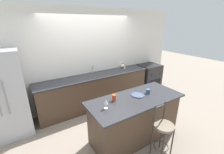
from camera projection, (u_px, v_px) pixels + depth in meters
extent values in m
plane|color=gray|center=(103.00, 110.00, 4.19)|extent=(18.00, 18.00, 0.00)
cube|color=silver|center=(90.00, 58.00, 4.26)|extent=(6.00, 0.07, 2.70)
cube|color=#4C3828|center=(96.00, 91.00, 4.32)|extent=(3.19, 0.61, 0.90)
cube|color=#2D2D33|center=(96.00, 75.00, 4.16)|extent=(3.23, 0.65, 0.03)
cube|color=black|center=(96.00, 75.00, 4.16)|extent=(0.56, 0.34, 0.01)
cylinder|color=#ADAFB5|center=(92.00, 69.00, 4.28)|extent=(0.02, 0.02, 0.22)
cylinder|color=#ADAFB5|center=(93.00, 66.00, 4.20)|extent=(0.02, 0.12, 0.02)
cube|color=#4C3828|center=(135.00, 119.00, 3.08)|extent=(1.80, 0.71, 0.88)
cube|color=#2D2D33|center=(136.00, 99.00, 2.92)|extent=(1.92, 0.83, 0.03)
cube|color=#BCBCC1|center=(4.00, 95.00, 3.04)|extent=(0.82, 0.72, 1.84)
cylinder|color=#939399|center=(6.00, 98.00, 2.74)|extent=(0.02, 0.02, 0.70)
cube|color=#28282B|center=(148.00, 78.00, 5.32)|extent=(0.73, 0.65, 0.92)
cube|color=black|center=(155.00, 84.00, 5.09)|extent=(0.52, 0.01, 0.29)
cube|color=black|center=(149.00, 65.00, 5.16)|extent=(0.73, 0.65, 0.02)
cylinder|color=black|center=(152.00, 75.00, 4.86)|extent=(0.03, 0.02, 0.03)
cylinder|color=black|center=(160.00, 72.00, 5.06)|extent=(0.03, 0.02, 0.03)
cylinder|color=black|center=(152.00, 77.00, 4.89)|extent=(0.03, 0.02, 0.03)
cylinder|color=black|center=(160.00, 74.00, 5.09)|extent=(0.03, 0.02, 0.03)
cylinder|color=#332D28|center=(163.00, 149.00, 2.51)|extent=(0.02, 0.02, 0.62)
cylinder|color=#332D28|center=(172.00, 143.00, 2.64)|extent=(0.02, 0.02, 0.62)
cylinder|color=#332D28|center=(152.00, 140.00, 2.71)|extent=(0.02, 0.02, 0.62)
cylinder|color=#332D28|center=(161.00, 135.00, 2.84)|extent=(0.02, 0.02, 0.62)
torus|color=#332D28|center=(161.00, 146.00, 2.71)|extent=(0.27, 0.27, 0.02)
cylinder|color=#7F705B|center=(164.00, 126.00, 2.56)|extent=(0.35, 0.35, 0.04)
cylinder|color=#332D28|center=(154.00, 115.00, 2.53)|extent=(0.02, 0.02, 0.36)
cylinder|color=#332D28|center=(164.00, 110.00, 2.65)|extent=(0.02, 0.02, 0.36)
cube|color=#332D28|center=(160.00, 107.00, 2.55)|extent=(0.25, 0.02, 0.04)
cylinder|color=#425170|center=(138.00, 95.00, 3.03)|extent=(0.27, 0.27, 0.01)
torus|color=#425170|center=(138.00, 95.00, 3.03)|extent=(0.26, 0.26, 0.01)
cylinder|color=white|center=(106.00, 108.00, 2.58)|extent=(0.07, 0.07, 0.00)
cylinder|color=white|center=(106.00, 106.00, 2.56)|extent=(0.01, 0.01, 0.08)
cone|color=white|center=(106.00, 102.00, 2.53)|extent=(0.07, 0.07, 0.09)
cylinder|color=#335689|center=(148.00, 91.00, 3.12)|extent=(0.08, 0.08, 0.09)
torus|color=#335689|center=(149.00, 91.00, 3.14)|extent=(0.06, 0.01, 0.06)
cylinder|color=red|center=(114.00, 98.00, 2.82)|extent=(0.08, 0.08, 0.12)
ellipsoid|color=beige|center=(123.00, 66.00, 4.81)|extent=(0.15, 0.15, 0.11)
cylinder|color=brown|center=(123.00, 64.00, 4.78)|extent=(0.02, 0.02, 0.02)
cylinder|color=silver|center=(125.00, 67.00, 4.65)|extent=(0.05, 0.05, 0.12)
cylinder|color=black|center=(125.00, 65.00, 4.63)|extent=(0.02, 0.02, 0.03)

